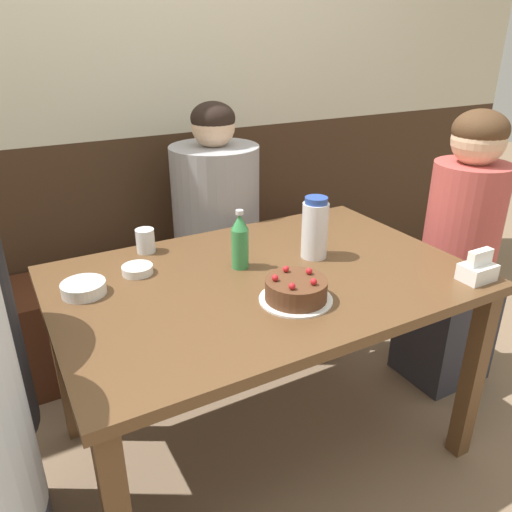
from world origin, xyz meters
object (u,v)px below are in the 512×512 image
at_px(bowl_rice_small, 84,288).
at_px(soju_bottle, 240,241).
at_px(water_pitcher, 315,228).
at_px(person_grey_tee, 457,262).
at_px(bench_seat, 182,299).
at_px(bowl_soup_white, 137,270).
at_px(person_dark_striped, 217,233).
at_px(napkin_holder, 478,269).
at_px(glass_water_tall, 145,241).
at_px(birthday_cake, 295,290).

bearing_deg(bowl_rice_small, soju_bottle, -6.93).
bearing_deg(water_pitcher, soju_bottle, 169.91).
relative_size(soju_bottle, person_grey_tee, 0.17).
bearing_deg(bench_seat, bowl_rice_small, -128.98).
relative_size(water_pitcher, bowl_soup_white, 2.16).
bearing_deg(person_grey_tee, bowl_soup_white, -9.98).
bearing_deg(person_dark_striped, person_grey_tee, 47.30).
xyz_separation_m(bench_seat, napkin_holder, (0.58, -1.19, 0.53)).
xyz_separation_m(bench_seat, bowl_soup_white, (-0.36, -0.62, 0.51)).
bearing_deg(bench_seat, soju_bottle, -93.08).
bearing_deg(glass_water_tall, birthday_cake, -64.10).
bearing_deg(napkin_holder, bowl_rice_small, 155.42).
distance_m(water_pitcher, bowl_soup_white, 0.62).
xyz_separation_m(water_pitcher, glass_water_tall, (-0.51, 0.33, -0.06)).
bearing_deg(bowl_soup_white, person_dark_striped, 43.88).
relative_size(bench_seat, birthday_cake, 8.93).
height_order(birthday_cake, bowl_soup_white, birthday_cake).
distance_m(birthday_cake, napkin_holder, 0.61).
distance_m(bench_seat, birthday_cake, 1.15).
xyz_separation_m(napkin_holder, person_grey_tee, (0.35, 0.35, -0.19)).
height_order(birthday_cake, napkin_holder, napkin_holder).
relative_size(bowl_rice_small, glass_water_tall, 1.54).
height_order(glass_water_tall, person_dark_striped, person_dark_striped).
height_order(birthday_cake, person_grey_tee, person_grey_tee).
bearing_deg(glass_water_tall, soju_bottle, -49.53).
height_order(bench_seat, soju_bottle, soju_bottle).
distance_m(bowl_rice_small, person_dark_striped, 0.90).
bearing_deg(person_dark_striped, napkin_holder, 21.96).
bearing_deg(bowl_rice_small, person_dark_striped, 38.36).
height_order(glass_water_tall, person_grey_tee, person_grey_tee).
height_order(water_pitcher, person_grey_tee, person_grey_tee).
height_order(water_pitcher, napkin_holder, water_pitcher).
bearing_deg(glass_water_tall, bowl_soup_white, -116.59).
bearing_deg(person_grey_tee, person_dark_striped, -42.70).
distance_m(birthday_cake, soju_bottle, 0.29).
bearing_deg(glass_water_tall, water_pitcher, -32.88).
xyz_separation_m(napkin_holder, bowl_rice_small, (-1.13, 0.52, -0.02)).
bearing_deg(person_grey_tee, birthday_cake, 10.71).
bearing_deg(person_grey_tee, napkin_holder, 44.76).
bearing_deg(water_pitcher, person_grey_tee, -4.81).
distance_m(birthday_cake, water_pitcher, 0.34).
bearing_deg(birthday_cake, napkin_holder, -16.11).
relative_size(water_pitcher, napkin_holder, 2.01).
xyz_separation_m(soju_bottle, napkin_holder, (0.62, -0.46, -0.06)).
bearing_deg(person_dark_striped, bench_seat, -128.51).
height_order(soju_bottle, bowl_rice_small, soju_bottle).
bearing_deg(water_pitcher, napkin_holder, -49.02).
height_order(water_pitcher, soju_bottle, water_pitcher).
distance_m(bowl_soup_white, person_dark_striped, 0.73).
bearing_deg(napkin_holder, person_grey_tee, 44.76).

